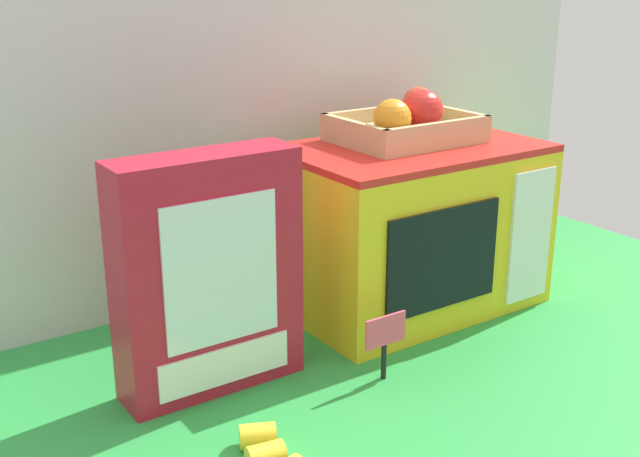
{
  "coord_description": "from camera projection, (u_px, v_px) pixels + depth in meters",
  "views": [
    {
      "loc": [
        -0.65,
        -0.95,
        0.57
      ],
      "look_at": [
        0.0,
        0.01,
        0.19
      ],
      "focal_mm": 44.63,
      "sensor_mm": 36.0,
      "label": 1
    }
  ],
  "objects": [
    {
      "name": "loose_toy_banana",
      "position": [
        269.0,
        455.0,
        0.95
      ],
      "size": [
        0.07,
        0.13,
        0.03
      ],
      "color": "yellow",
      "rests_on": "ground"
    },
    {
      "name": "price_sign",
      "position": [
        385.0,
        337.0,
        1.14
      ],
      "size": [
        0.07,
        0.01,
        0.1
      ],
      "color": "black",
      "rests_on": "ground"
    },
    {
      "name": "ground_plane",
      "position": [
        321.0,
        340.0,
        1.28
      ],
      "size": [
        1.7,
        1.7,
        0.0
      ],
      "primitive_type": "plane",
      "color": "green",
      "rests_on": "ground"
    },
    {
      "name": "toy_microwave",
      "position": [
        409.0,
        226.0,
        1.38
      ],
      "size": [
        0.43,
        0.29,
        0.29
      ],
      "color": "yellow",
      "rests_on": "ground"
    },
    {
      "name": "food_groups_crate",
      "position": [
        409.0,
        122.0,
        1.35
      ],
      "size": [
        0.23,
        0.18,
        0.09
      ],
      "color": "tan",
      "rests_on": "toy_microwave"
    },
    {
      "name": "cookie_set_box",
      "position": [
        208.0,
        275.0,
        1.09
      ],
      "size": [
        0.26,
        0.08,
        0.34
      ],
      "color": "#B2192D",
      "rests_on": "ground"
    },
    {
      "name": "display_back_panel",
      "position": [
        235.0,
        90.0,
        1.37
      ],
      "size": [
        1.61,
        0.03,
        0.74
      ],
      "primitive_type": "cube",
      "color": "silver",
      "rests_on": "ground"
    }
  ]
}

